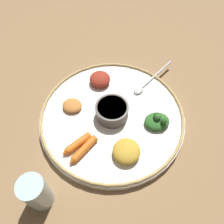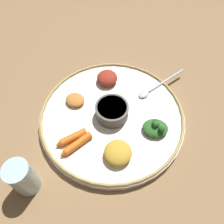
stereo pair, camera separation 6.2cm
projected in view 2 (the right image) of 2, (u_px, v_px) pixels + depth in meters
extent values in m
plane|color=olive|center=(112.00, 119.00, 0.65)|extent=(2.40, 2.40, 0.00)
cylinder|color=white|center=(112.00, 117.00, 0.64)|extent=(0.40, 0.40, 0.02)
torus|color=tan|center=(112.00, 114.00, 0.63)|extent=(0.40, 0.40, 0.01)
cylinder|color=#4C4742|center=(112.00, 111.00, 0.62)|extent=(0.09, 0.09, 0.04)
cylinder|color=maroon|center=(112.00, 107.00, 0.60)|extent=(0.08, 0.08, 0.01)
ellipsoid|color=silver|center=(144.00, 94.00, 0.67)|extent=(0.04, 0.04, 0.01)
cylinder|color=silver|center=(166.00, 81.00, 0.70)|extent=(0.10, 0.12, 0.01)
ellipsoid|color=#2D6628|center=(155.00, 128.00, 0.60)|extent=(0.08, 0.07, 0.02)
sphere|color=#23511E|center=(156.00, 122.00, 0.59)|extent=(0.02, 0.02, 0.02)
sphere|color=#2D6628|center=(156.00, 124.00, 0.58)|extent=(0.02, 0.02, 0.02)
sphere|color=#23511E|center=(162.00, 129.00, 0.57)|extent=(0.02, 0.02, 0.02)
cylinder|color=orange|center=(74.00, 137.00, 0.58)|extent=(0.06, 0.06, 0.02)
cone|color=orange|center=(58.00, 145.00, 0.57)|extent=(0.02, 0.02, 0.02)
cylinder|color=orange|center=(78.00, 143.00, 0.57)|extent=(0.06, 0.07, 0.02)
cone|color=orange|center=(63.00, 154.00, 0.56)|extent=(0.02, 0.02, 0.02)
ellipsoid|color=maroon|center=(107.00, 78.00, 0.69)|extent=(0.08, 0.08, 0.03)
ellipsoid|color=gold|center=(118.00, 153.00, 0.55)|extent=(0.07, 0.08, 0.03)
ellipsoid|color=#C67A38|center=(75.00, 100.00, 0.65)|extent=(0.06, 0.06, 0.02)
cylinder|color=silver|center=(23.00, 178.00, 0.50)|extent=(0.06, 0.06, 0.10)
cylinder|color=tan|center=(26.00, 181.00, 0.52)|extent=(0.05, 0.05, 0.05)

